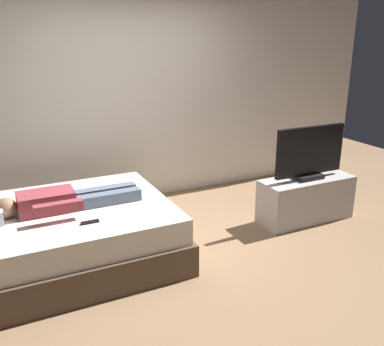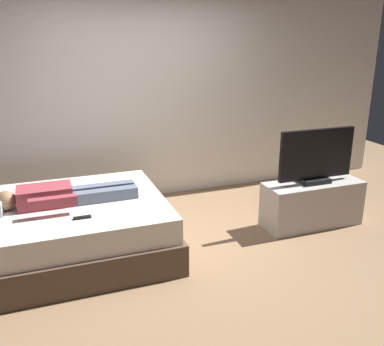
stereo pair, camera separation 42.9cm
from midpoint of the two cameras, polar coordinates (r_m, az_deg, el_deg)
ground_plane at (r=4.14m, az=2.13°, el=-11.44°), size 10.00×10.00×0.00m
back_wall at (r=5.45m, az=-1.00°, el=11.38°), size 6.40×0.10×2.80m
bed at (r=4.19m, az=-14.43°, el=-7.57°), size 2.04×1.55×0.54m
person at (r=4.04m, az=-14.40°, el=-3.01°), size 1.26×0.46×0.18m
remote at (r=3.71m, az=-11.27°, el=-5.92°), size 0.15×0.04×0.02m
tv_stand at (r=4.96m, az=18.13°, el=-3.97°), size 1.10×0.40×0.50m
tv at (r=4.79m, az=18.75°, el=1.97°), size 0.88×0.20×0.59m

